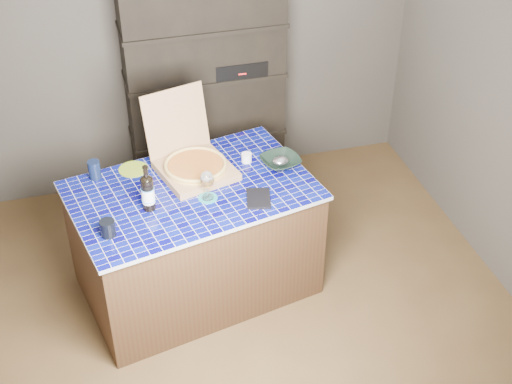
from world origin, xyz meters
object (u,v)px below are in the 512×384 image
object	(u,v)px
kitchen_island	(195,239)
mead_bottle	(148,192)
pizza_box	(194,163)
bowl	(280,162)
wine_glass	(207,180)
dvd_case	(258,198)

from	to	relation	value
kitchen_island	mead_bottle	world-z (taller)	mead_bottle
pizza_box	bowl	xyz separation A→B (m)	(0.58, -0.09, -0.04)
wine_glass	bowl	xyz separation A→B (m)	(0.55, 0.23, -0.11)
mead_bottle	bowl	world-z (taller)	mead_bottle
kitchen_island	wine_glass	bearing A→B (deg)	-69.43
kitchen_island	bowl	distance (m)	0.79
wine_glass	bowl	size ratio (longest dim) A/B	0.77
kitchen_island	mead_bottle	distance (m)	0.63
dvd_case	bowl	size ratio (longest dim) A/B	0.81
mead_bottle	dvd_case	size ratio (longest dim) A/B	1.52
mead_bottle	wine_glass	xyz separation A→B (m)	(0.37, 0.01, 0.02)
pizza_box	bowl	world-z (taller)	pizza_box
pizza_box	wine_glass	distance (m)	0.33
kitchen_island	dvd_case	size ratio (longest dim) A/B	8.20
pizza_box	bowl	distance (m)	0.58
wine_glass	bowl	world-z (taller)	wine_glass
kitchen_island	pizza_box	distance (m)	0.53
kitchen_island	wine_glass	distance (m)	0.58
kitchen_island	mead_bottle	bearing A→B (deg)	-167.49
dvd_case	bowl	bearing A→B (deg)	66.26
bowl	dvd_case	bearing A→B (deg)	-126.87
wine_glass	pizza_box	bearing A→B (deg)	94.26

